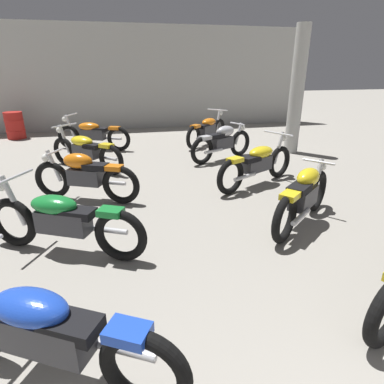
# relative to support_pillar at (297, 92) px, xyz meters

# --- Properties ---
(back_wall) EXTENTS (13.25, 0.24, 3.60)m
(back_wall) POSITION_rel_support_pillar_xyz_m (-3.67, 4.76, 0.20)
(back_wall) COLOR #B2B2AD
(back_wall) RESTS_ON ground
(support_pillar) EXTENTS (0.36, 0.36, 3.20)m
(support_pillar) POSITION_rel_support_pillar_xyz_m (0.00, 0.00, 0.00)
(support_pillar) COLOR #B2B2AD
(support_pillar) RESTS_ON ground
(motorcycle_left_row_1) EXTENTS (1.94, 1.20, 0.97)m
(motorcycle_left_row_1) POSITION_rel_support_pillar_xyz_m (-5.27, -5.91, -1.15)
(motorcycle_left_row_1) COLOR black
(motorcycle_left_row_1) RESTS_ON ground
(motorcycle_left_row_2) EXTENTS (1.98, 1.13, 0.97)m
(motorcycle_left_row_2) POSITION_rel_support_pillar_xyz_m (-5.38, -4.04, -1.15)
(motorcycle_left_row_2) COLOR black
(motorcycle_left_row_2) RESTS_ON ground
(motorcycle_left_row_3) EXTENTS (1.83, 0.94, 0.88)m
(motorcycle_left_row_3) POSITION_rel_support_pillar_xyz_m (-5.24, -2.30, -1.14)
(motorcycle_left_row_3) COLOR black
(motorcycle_left_row_3) RESTS_ON ground
(motorcycle_left_row_4) EXTENTS (1.64, 1.58, 0.97)m
(motorcycle_left_row_4) POSITION_rel_support_pillar_xyz_m (-5.35, -0.41, -1.15)
(motorcycle_left_row_4) COLOR black
(motorcycle_left_row_4) RESTS_ON ground
(motorcycle_left_row_5) EXTENTS (2.03, 1.06, 0.97)m
(motorcycle_left_row_5) POSITION_rel_support_pillar_xyz_m (-5.28, 1.52, -1.15)
(motorcycle_left_row_5) COLOR black
(motorcycle_left_row_5) RESTS_ON ground
(motorcycle_right_row_2) EXTENTS (1.60, 1.32, 0.88)m
(motorcycle_right_row_2) POSITION_rel_support_pillar_xyz_m (-2.07, -4.02, -1.14)
(motorcycle_right_row_2) COLOR black
(motorcycle_right_row_2) RESTS_ON ground
(motorcycle_right_row_3) EXTENTS (1.98, 1.14, 0.97)m
(motorcycle_right_row_3) POSITION_rel_support_pillar_xyz_m (-2.01, -2.26, -1.15)
(motorcycle_right_row_3) COLOR black
(motorcycle_right_row_3) RESTS_ON ground
(motorcycle_right_row_4) EXTENTS (1.83, 0.94, 0.88)m
(motorcycle_right_row_4) POSITION_rel_support_pillar_xyz_m (-2.09, -0.33, -1.14)
(motorcycle_right_row_4) COLOR black
(motorcycle_right_row_4) RESTS_ON ground
(motorcycle_right_row_5) EXTENTS (1.65, 1.58, 0.97)m
(motorcycle_right_row_5) POSITION_rel_support_pillar_xyz_m (-1.97, 1.46, -1.15)
(motorcycle_right_row_5) COLOR black
(motorcycle_right_row_5) RESTS_ON ground
(oil_drum) EXTENTS (0.59, 0.59, 0.85)m
(oil_drum) POSITION_rel_support_pillar_xyz_m (-7.80, 3.70, -1.18)
(oil_drum) COLOR red
(oil_drum) RESTS_ON ground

